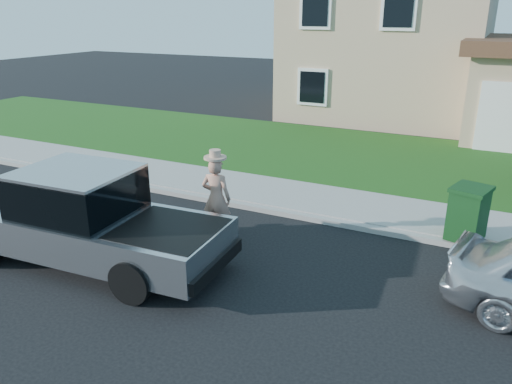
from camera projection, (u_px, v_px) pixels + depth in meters
ground at (194, 262)px, 9.61m from camera, size 80.00×80.00×0.00m
curb at (298, 215)px, 11.62m from camera, size 40.00×0.20×0.12m
sidewalk at (314, 200)px, 12.54m from camera, size 40.00×2.00×0.15m
lawn at (361, 157)px, 16.34m from camera, size 40.00×7.00×0.10m
house at (421, 44)px, 21.79m from camera, size 14.00×11.30×6.85m
pickup_truck at (86, 220)px, 9.36m from camera, size 5.67×2.27×1.83m
woman at (216, 197)px, 10.37m from camera, size 0.68×0.49×1.92m
trash_bin at (468, 213)px, 10.07m from camera, size 0.86×0.93×1.11m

